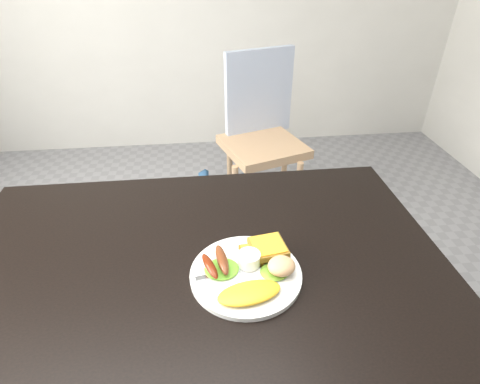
# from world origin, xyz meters

# --- Properties ---
(dining_table) EXTENTS (1.20, 0.80, 0.04)m
(dining_table) POSITION_xyz_m (0.00, 0.00, 0.73)
(dining_table) COLOR black
(dining_table) RESTS_ON ground
(dining_chair) EXTENTS (0.51, 0.51, 0.05)m
(dining_chair) POSITION_xyz_m (0.36, 1.19, 0.45)
(dining_chair) COLOR tan
(dining_chair) RESTS_ON ground
(person) EXTENTS (0.53, 0.40, 1.35)m
(person) POSITION_xyz_m (0.03, 0.63, 0.67)
(person) COLOR #2A4F78
(person) RESTS_ON ground
(plate) EXTENTS (0.25, 0.25, 0.01)m
(plate) POSITION_xyz_m (0.11, -0.06, 0.76)
(plate) COLOR white
(plate) RESTS_ON dining_table
(lettuce_left) EXTENTS (0.08, 0.08, 0.01)m
(lettuce_left) POSITION_xyz_m (0.05, -0.05, 0.77)
(lettuce_left) COLOR #50A22B
(lettuce_left) RESTS_ON plate
(lettuce_right) EXTENTS (0.08, 0.08, 0.01)m
(lettuce_right) POSITION_xyz_m (0.17, -0.07, 0.77)
(lettuce_right) COLOR #568323
(lettuce_right) RESTS_ON plate
(omelette) EXTENTS (0.15, 0.09, 0.02)m
(omelette) POSITION_xyz_m (0.11, -0.13, 0.77)
(omelette) COLOR gold
(omelette) RESTS_ON plate
(sausage_a) EXTENTS (0.05, 0.09, 0.02)m
(sausage_a) POSITION_xyz_m (0.03, -0.05, 0.78)
(sausage_a) COLOR #61120F
(sausage_a) RESTS_ON lettuce_left
(sausage_b) EXTENTS (0.04, 0.10, 0.02)m
(sausage_b) POSITION_xyz_m (0.06, -0.04, 0.78)
(sausage_b) COLOR brown
(sausage_b) RESTS_ON lettuce_left
(ramekin) EXTENTS (0.06, 0.06, 0.03)m
(ramekin) POSITION_xyz_m (0.12, -0.04, 0.78)
(ramekin) COLOR white
(ramekin) RESTS_ON plate
(toast_a) EXTENTS (0.07, 0.07, 0.01)m
(toast_a) POSITION_xyz_m (0.14, -0.01, 0.77)
(toast_a) COLOR brown
(toast_a) RESTS_ON plate
(toast_b) EXTENTS (0.09, 0.09, 0.01)m
(toast_b) POSITION_xyz_m (0.17, -0.00, 0.78)
(toast_b) COLOR olive
(toast_b) RESTS_ON toast_a
(potato_salad) EXTENTS (0.08, 0.08, 0.03)m
(potato_salad) POSITION_xyz_m (0.19, -0.07, 0.79)
(potato_salad) COLOR beige
(potato_salad) RESTS_ON lettuce_right
(fork) EXTENTS (0.16, 0.04, 0.00)m
(fork) POSITION_xyz_m (0.07, -0.06, 0.76)
(fork) COLOR #ADAFB7
(fork) RESTS_ON plate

